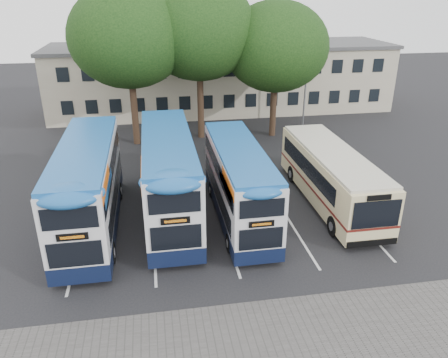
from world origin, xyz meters
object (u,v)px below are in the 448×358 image
bus_single (331,173)px  lamp_post (307,67)px  tree_mid (199,31)px  bus_dd_mid (169,173)px  tree_right (276,47)px  tree_left (128,37)px  bus_dd_right (239,180)px  bus_dd_left (88,183)px

bus_single → lamp_post: bearing=76.5°
lamp_post → tree_mid: tree_mid is taller
bus_dd_mid → bus_single: size_ratio=1.02×
lamp_post → tree_right: size_ratio=0.87×
tree_left → bus_dd_right: size_ratio=1.22×
tree_mid → bus_single: size_ratio=1.15×
tree_right → bus_dd_mid: bearing=-126.1°
tree_mid → bus_dd_left: size_ratio=1.14×
tree_left → tree_mid: (5.11, 0.76, 0.27)m
tree_left → bus_dd_mid: tree_left is taller
bus_dd_right → bus_single: (5.39, 1.00, -0.42)m
tree_left → bus_dd_right: tree_left is taller
tree_right → bus_single: tree_right is taller
bus_dd_mid → bus_single: bearing=0.4°
tree_mid → tree_right: bearing=-4.9°
tree_mid → tree_right: size_ratio=1.14×
bus_dd_mid → lamp_post: bearing=49.3°
bus_dd_left → lamp_post: bearing=42.6°
bus_dd_right → bus_dd_left: bearing=177.4°
bus_dd_right → bus_dd_mid: bearing=165.0°
lamp_post → tree_right: (-3.33, -2.04, 1.90)m
tree_right → bus_single: size_ratio=1.01×
bus_single → tree_right: bearing=89.6°
tree_left → bus_single: bearing=-47.9°
tree_left → bus_dd_right: bearing=-67.3°
tree_mid → bus_dd_left: tree_mid is taller
lamp_post → bus_single: lamp_post is taller
tree_mid → bus_dd_mid: 14.37m
bus_dd_left → bus_dd_mid: (3.93, 0.60, 0.02)m
bus_dd_right → bus_single: bus_dd_right is taller
tree_mid → bus_single: tree_mid is taller
tree_mid → bus_dd_mid: size_ratio=1.13×
tree_mid → bus_dd_left: 16.22m
lamp_post → bus_dd_right: 17.85m
tree_right → bus_dd_right: 15.09m
bus_dd_right → bus_single: size_ratio=0.92×
lamp_post → bus_single: bearing=-103.5°
tree_left → tree_mid: bearing=8.4°
lamp_post → bus_single: 15.03m
bus_dd_right → bus_single: 5.50m
bus_single → bus_dd_mid: bearing=-179.6°
tree_right → bus_dd_left: bearing=-135.0°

